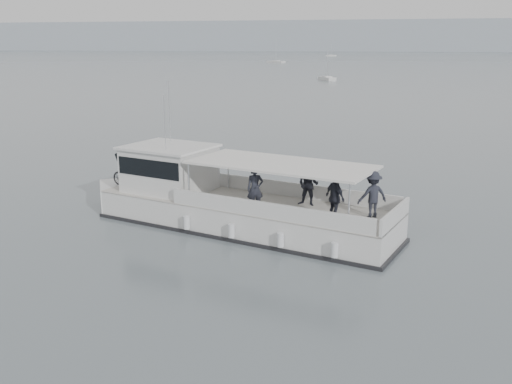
# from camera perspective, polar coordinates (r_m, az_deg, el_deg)

# --- Properties ---
(ground) EXTENTS (1400.00, 1400.00, 0.00)m
(ground) POSITION_cam_1_polar(r_m,az_deg,el_deg) (24.05, 6.44, -3.55)
(ground) COLOR slate
(ground) RESTS_ON ground
(headland) EXTENTS (1400.00, 90.00, 28.00)m
(headland) POSITION_cam_1_polar(r_m,az_deg,el_deg) (582.77, 13.07, 14.94)
(headland) COLOR #939EA8
(headland) RESTS_ON ground
(tour_boat) EXTENTS (14.39, 7.04, 6.07)m
(tour_boat) POSITION_cam_1_polar(r_m,az_deg,el_deg) (24.14, -3.77, -0.94)
(tour_boat) COLOR silver
(tour_boat) RESTS_ON ground
(moored_fleet) EXTENTS (448.56, 309.35, 11.06)m
(moored_fleet) POSITION_cam_1_polar(r_m,az_deg,el_deg) (243.80, 5.93, 12.91)
(moored_fleet) COLOR silver
(moored_fleet) RESTS_ON ground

